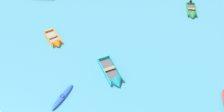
% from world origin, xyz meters
% --- Properties ---
extents(rowboat_green_near_left, '(1.97, 3.44, 1.02)m').
position_xyz_m(rowboat_green_near_left, '(11.66, 29.88, 0.18)').
color(rowboat_green_near_left, '#4C4C51').
rests_on(rowboat_green_near_left, ground_plane).
extents(rowboat_orange_distant_center, '(2.17, 3.41, 1.10)m').
position_xyz_m(rowboat_orange_distant_center, '(-5.92, 27.81, 0.16)').
color(rowboat_orange_distant_center, gray).
rests_on(rowboat_orange_distant_center, ground_plane).
extents(rowboat_turquoise_outer_right, '(2.21, 4.46, 1.29)m').
position_xyz_m(rowboat_turquoise_outer_right, '(-0.37, 21.28, 0.20)').
color(rowboat_turquoise_outer_right, '#4C4C51').
rests_on(rowboat_turquoise_outer_right, ground_plane).
extents(kayak_blue_near_camera, '(2.53, 2.90, 0.32)m').
position_xyz_m(kayak_blue_near_camera, '(-5.69, 20.05, 0.15)').
color(kayak_blue_near_camera, blue).
rests_on(kayak_blue_near_camera, ground_plane).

